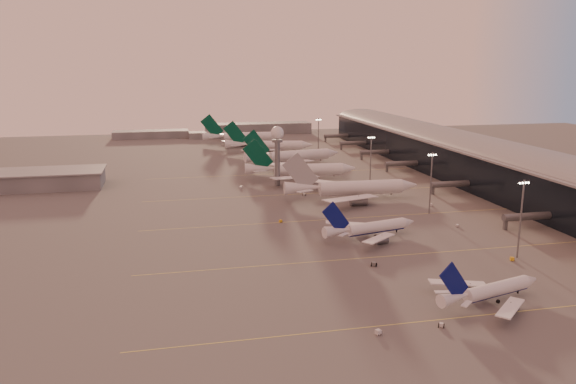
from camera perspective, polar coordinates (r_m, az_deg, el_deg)
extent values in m
plane|color=#524F4F|center=(166.91, 5.39, -8.09)|extent=(700.00, 700.00, 0.00)
cube|color=#E5D850|center=(150.06, 20.84, -11.44)|extent=(180.00, 0.25, 0.02)
cube|color=#E5D850|center=(186.33, 13.32, -6.11)|extent=(180.00, 0.25, 0.02)
cube|color=#E5D850|center=(225.76, 8.43, -2.52)|extent=(180.00, 0.25, 0.02)
cube|color=#E5D850|center=(266.96, 5.04, 0.00)|extent=(180.00, 0.25, 0.02)
cube|color=#E5D850|center=(313.96, 2.33, 2.01)|extent=(180.00, 0.25, 0.02)
cube|color=black|center=(306.00, 18.60, 2.76)|extent=(36.00, 360.00, 18.00)
cylinder|color=slate|center=(304.62, 18.72, 4.42)|extent=(10.08, 360.00, 10.08)
cube|color=slate|center=(304.60, 18.73, 4.46)|extent=(40.00, 362.00, 0.80)
cylinder|color=slate|center=(225.97, 23.39, -2.28)|extent=(22.00, 2.80, 2.80)
cube|color=slate|center=(220.95, 21.22, -3.04)|extent=(1.20, 1.20, 4.40)
cylinder|color=slate|center=(273.59, 16.40, 0.80)|extent=(22.00, 2.80, 2.80)
cube|color=slate|center=(269.45, 14.50, 0.23)|extent=(1.20, 1.20, 4.40)
cylinder|color=slate|center=(322.80, 11.68, 2.87)|extent=(22.00, 2.80, 2.80)
cube|color=slate|center=(319.30, 10.02, 2.41)|extent=(1.20, 1.20, 4.40)
cylinder|color=slate|center=(361.01, 8.99, 4.04)|extent=(22.00, 2.80, 2.80)
cube|color=slate|center=(357.89, 7.48, 3.63)|extent=(1.20, 1.20, 4.40)
cylinder|color=slate|center=(399.98, 6.81, 4.97)|extent=(22.00, 2.80, 2.80)
cube|color=slate|center=(397.16, 5.44, 4.61)|extent=(1.20, 1.20, 4.40)
cylinder|color=slate|center=(437.62, 5.10, 5.70)|extent=(22.00, 2.80, 2.80)
cube|color=slate|center=(435.04, 3.83, 5.38)|extent=(1.20, 1.20, 4.40)
cube|color=slate|center=(302.08, -25.84, 1.04)|extent=(80.00, 25.00, 8.00)
cube|color=slate|center=(301.33, -25.92, 1.82)|extent=(82.00, 27.00, 0.60)
cylinder|color=slate|center=(277.67, -1.09, 2.87)|extent=(2.60, 2.60, 22.00)
cylinder|color=slate|center=(275.87, -1.10, 5.22)|extent=(5.20, 5.20, 1.20)
sphere|color=silver|center=(275.37, -1.10, 6.03)|extent=(6.40, 6.40, 6.40)
cylinder|color=slate|center=(274.94, -1.10, 6.79)|extent=(0.16, 0.16, 2.00)
cylinder|color=slate|center=(188.37, 22.56, -2.59)|extent=(0.56, 0.56, 25.00)
cube|color=slate|center=(185.71, 22.88, 0.98)|extent=(3.60, 0.25, 0.25)
sphere|color=#FFEABF|center=(184.93, 22.49, 0.84)|extent=(0.56, 0.56, 0.56)
sphere|color=#FFEABF|center=(185.50, 22.74, 0.85)|extent=(0.56, 0.56, 0.56)
sphere|color=#FFEABF|center=(186.07, 22.99, 0.86)|extent=(0.56, 0.56, 0.56)
sphere|color=#FFEABF|center=(186.65, 23.24, 0.88)|extent=(0.56, 0.56, 0.56)
cylinder|color=slate|center=(232.74, 14.30, 0.85)|extent=(0.56, 0.56, 25.00)
cube|color=slate|center=(230.58, 14.47, 3.77)|extent=(3.60, 0.25, 0.25)
sphere|color=#FFEABF|center=(229.98, 14.13, 3.66)|extent=(0.56, 0.56, 0.56)
sphere|color=#FFEABF|center=(230.42, 14.35, 3.67)|extent=(0.56, 0.56, 0.56)
sphere|color=#FFEABF|center=(230.87, 14.57, 3.67)|extent=(0.56, 0.56, 0.56)
sphere|color=#FFEABF|center=(231.32, 14.80, 3.68)|extent=(0.56, 0.56, 0.56)
cylinder|color=slate|center=(280.21, 8.39, 3.14)|extent=(0.56, 0.56, 25.00)
cube|color=slate|center=(278.43, 8.47, 5.57)|extent=(3.60, 0.25, 0.25)
sphere|color=#FFEABF|center=(277.95, 8.18, 5.49)|extent=(0.56, 0.56, 0.56)
sphere|color=#FFEABF|center=(278.30, 8.37, 5.49)|extent=(0.56, 0.56, 0.56)
sphere|color=#FFEABF|center=(278.66, 8.57, 5.49)|extent=(0.56, 0.56, 0.56)
sphere|color=#FFEABF|center=(279.01, 8.76, 5.49)|extent=(0.56, 0.56, 0.56)
cylinder|color=slate|center=(364.25, 3.10, 5.53)|extent=(0.56, 0.56, 25.00)
cube|color=slate|center=(362.88, 3.13, 7.41)|extent=(3.60, 0.25, 0.25)
sphere|color=#FFEABF|center=(362.53, 2.90, 7.34)|extent=(0.56, 0.56, 0.56)
sphere|color=#FFEABF|center=(362.79, 3.05, 7.34)|extent=(0.56, 0.56, 0.56)
sphere|color=#FFEABF|center=(363.05, 3.20, 7.34)|extent=(0.56, 0.56, 0.56)
sphere|color=#FFEABF|center=(363.32, 3.36, 7.35)|extent=(0.56, 0.56, 0.56)
cube|color=slate|center=(471.66, -13.75, 5.73)|extent=(60.00, 18.00, 6.00)
cube|color=slate|center=(487.60, -3.05, 6.49)|extent=(90.00, 20.00, 9.00)
cube|color=slate|center=(463.24, -7.55, 5.80)|extent=(40.00, 15.00, 5.00)
cylinder|color=silver|center=(155.68, 20.47, -9.35)|extent=(20.99, 8.93, 3.54)
cylinder|color=#080F5F|center=(155.97, 20.44, -9.63)|extent=(20.33, 7.87, 2.55)
cone|color=silver|center=(164.70, 23.39, -8.38)|extent=(4.82, 4.48, 3.54)
cone|color=silver|center=(145.44, 16.51, -10.47)|extent=(9.35, 5.73, 3.54)
cube|color=silver|center=(147.13, 21.64, -11.04)|extent=(13.33, 12.87, 1.11)
cylinder|color=slate|center=(150.76, 21.63, -11.12)|extent=(4.49, 3.29, 2.30)
cube|color=slate|center=(150.37, 21.66, -10.77)|extent=(0.33, 0.30, 1.42)
cube|color=silver|center=(157.87, 16.83, -9.00)|extent=(15.44, 6.68, 1.11)
cylinder|color=slate|center=(158.85, 17.97, -9.58)|extent=(4.49, 3.29, 2.30)
cube|color=slate|center=(158.48, 18.00, -9.24)|extent=(0.33, 0.30, 1.42)
cube|color=#080F5F|center=(143.50, 16.50, -8.90)|extent=(9.46, 2.89, 10.55)
cube|color=silver|center=(142.85, 17.66, -10.95)|extent=(4.02, 3.79, 0.23)
cube|color=silver|center=(148.06, 15.43, -9.93)|extent=(4.23, 2.22, 0.23)
cylinder|color=black|center=(162.24, 22.30, -9.52)|extent=(0.47, 0.47, 0.93)
cylinder|color=black|center=(156.64, 19.42, -10.07)|extent=(1.11, 0.72, 1.02)
cylinder|color=black|center=(154.16, 20.54, -10.54)|extent=(1.11, 0.72, 1.02)
cylinder|color=silver|center=(199.81, 8.99, -3.65)|extent=(23.13, 8.99, 3.89)
cylinder|color=#080F5F|center=(200.06, 8.98, -3.89)|extent=(22.44, 7.82, 2.80)
cone|color=silver|center=(207.60, 12.10, -3.15)|extent=(5.19, 4.79, 3.89)
cone|color=silver|center=(191.26, 4.97, -4.15)|extent=(10.21, 5.97, 3.89)
cube|color=silver|center=(189.44, 9.21, -4.81)|extent=(14.96, 13.76, 1.22)
cylinder|color=slate|center=(193.28, 9.49, -5.01)|extent=(4.88, 3.47, 2.53)
cube|color=slate|center=(192.94, 9.50, -4.70)|extent=(0.36, 0.32, 1.56)
cube|color=silver|center=(204.71, 6.17, -3.36)|extent=(16.96, 7.93, 1.22)
cylinder|color=slate|center=(204.82, 7.16, -3.89)|extent=(4.88, 3.47, 2.53)
cube|color=slate|center=(204.50, 7.16, -3.60)|extent=(0.36, 0.32, 1.56)
cube|color=#080F5F|center=(189.67, 4.87, -2.78)|extent=(10.48, 2.78, 11.59)
cube|color=silver|center=(187.63, 5.66, -4.47)|extent=(4.48, 4.08, 0.26)
cube|color=silver|center=(194.90, 4.32, -3.77)|extent=(4.68, 2.60, 0.26)
cylinder|color=black|center=(205.45, 10.97, -4.04)|extent=(0.51, 0.51, 1.02)
cylinder|color=black|center=(201.35, 8.16, -4.27)|extent=(1.21, 0.75, 1.13)
cylinder|color=black|center=(197.80, 8.89, -4.61)|extent=(1.21, 0.75, 1.13)
cylinder|color=silver|center=(254.22, 7.41, 0.23)|extent=(38.14, 7.52, 5.93)
cylinder|color=silver|center=(254.52, 7.40, -0.07)|extent=(37.31, 5.83, 4.27)
cone|color=silver|center=(261.77, 12.14, 0.41)|extent=(7.58, 6.23, 5.93)
cone|color=silver|center=(247.48, 1.45, 0.16)|extent=(16.14, 6.59, 5.93)
cube|color=silver|center=(237.15, 6.39, -0.93)|extent=(27.27, 17.44, 1.76)
cylinder|color=slate|center=(242.48, 7.17, -1.23)|extent=(7.50, 4.16, 3.85)
cube|color=slate|center=(242.15, 7.18, -0.92)|extent=(0.30, 0.25, 2.37)
cube|color=silver|center=(266.75, 4.50, 0.67)|extent=(26.66, 19.22, 1.76)
cylinder|color=slate|center=(264.93, 5.65, 0.03)|extent=(7.50, 4.16, 3.85)
cube|color=slate|center=(264.63, 5.66, 0.32)|extent=(0.30, 0.25, 2.37)
cube|color=#939599|center=(245.86, 1.28, 1.74)|extent=(16.42, 1.03, 17.58)
cube|color=silver|center=(240.38, 1.72, -0.20)|extent=(7.83, 5.46, 0.24)
cube|color=silver|center=(254.41, 1.05, 0.55)|extent=(7.76, 5.91, 0.24)
cylinder|color=black|center=(259.63, 10.42, -0.43)|extent=(0.48, 0.48, 0.96)
cylinder|color=black|center=(256.11, 6.59, -0.48)|extent=(1.07, 0.52, 1.05)
cylinder|color=black|center=(252.20, 6.86, -0.70)|extent=(1.07, 0.52, 1.05)
cylinder|color=silver|center=(295.02, 2.08, 2.11)|extent=(36.57, 9.65, 5.83)
cylinder|color=silver|center=(295.27, 2.08, 1.86)|extent=(35.68, 7.95, 4.20)
cone|color=silver|center=(298.86, 6.18, 2.19)|extent=(7.58, 6.54, 5.83)
cone|color=silver|center=(292.32, -2.90, 2.15)|extent=(15.70, 7.41, 5.83)
cube|color=silver|center=(279.28, 0.72, 1.28)|extent=(26.62, 15.43, 1.73)
cylinder|color=slate|center=(283.82, 1.52, 0.97)|extent=(7.36, 4.51, 3.79)
cube|color=slate|center=(283.53, 1.52, 1.25)|extent=(0.33, 0.28, 2.33)
cube|color=silver|center=(308.91, 0.04, 2.42)|extent=(25.14, 19.76, 1.73)
cylinder|color=slate|center=(306.37, 0.93, 1.88)|extent=(7.36, 4.51, 3.79)
cube|color=slate|center=(306.11, 0.94, 2.13)|extent=(0.33, 0.28, 2.33)
cube|color=#033E2B|center=(291.05, -3.07, 3.49)|extent=(15.99, 2.06, 17.26)
cube|color=silver|center=(285.42, -2.87, 1.91)|extent=(7.47, 4.85, 0.25)
cube|color=silver|center=(299.15, -3.03, 2.42)|extent=(7.32, 5.94, 0.25)
cylinder|color=black|center=(297.99, 4.69, 1.48)|extent=(0.50, 0.50, 1.01)
cylinder|color=black|center=(297.46, 1.46, 1.51)|extent=(1.15, 0.62, 1.11)
cylinder|color=black|center=(293.17, 1.57, 1.33)|extent=(1.15, 0.62, 1.11)
cylinder|color=silver|center=(338.57, 1.17, 3.56)|extent=(37.92, 12.57, 6.04)
cylinder|color=silver|center=(338.80, 1.17, 3.34)|extent=(36.89, 10.77, 4.35)
cone|color=silver|center=(348.04, 4.55, 3.78)|extent=(8.20, 7.23, 6.04)
cone|color=silver|center=(328.80, -3.08, 3.39)|extent=(16.52, 8.72, 6.04)
cube|color=silver|center=(320.89, 0.79, 2.84)|extent=(25.26, 21.76, 1.79)
cylinder|color=slate|center=(326.50, 1.27, 2.58)|extent=(7.83, 5.15, 3.93)
cube|color=slate|center=(326.24, 1.27, 2.82)|extent=(0.35, 0.31, 2.42)
cube|color=silver|center=(349.62, -1.26, 3.69)|extent=(27.81, 14.31, 1.79)
cylinder|color=slate|center=(348.29, -0.33, 3.24)|extent=(7.83, 5.15, 3.93)
cube|color=slate|center=(348.05, -0.33, 3.47)|extent=(0.35, 0.31, 2.42)
cube|color=#033E2B|center=(327.42, -3.23, 4.63)|extent=(16.42, 3.30, 17.87)
cube|color=silver|center=(321.96, -2.69, 3.22)|extent=(7.45, 6.47, 0.26)
cube|color=silver|center=(335.44, -3.54, 3.61)|extent=(7.71, 4.59, 0.26)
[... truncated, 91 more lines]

